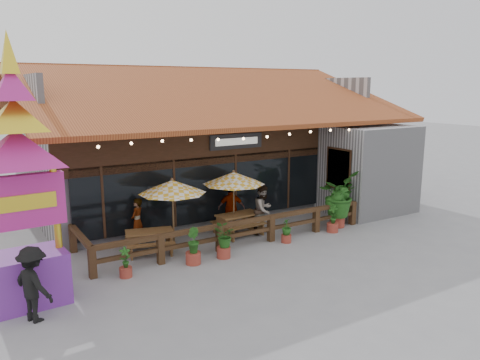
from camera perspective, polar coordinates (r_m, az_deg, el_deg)
ground at (r=16.82m, az=4.19°, el=-6.67°), size 100.00×100.00×0.00m
restaurant_building at (r=22.02m, az=-5.24°, el=3.51°), size 15.50×14.73×6.09m
patio_railing at (r=15.26m, az=-2.12°, el=-6.13°), size 10.00×2.60×0.92m
umbrella_left at (r=15.14m, az=-8.25°, el=-0.85°), size 2.80×2.80×2.33m
umbrella_right at (r=16.33m, az=-0.78°, el=0.20°), size 2.57×2.57×2.34m
picnic_table_left at (r=15.22m, az=-10.96°, el=-6.92°), size 1.77×1.62×0.71m
picnic_table_right at (r=16.71m, az=-0.21°, el=-4.95°), size 1.63×1.43×0.75m
thai_sign_tower at (r=11.90m, az=-25.47°, el=2.75°), size 2.70×2.70×6.90m
tropical_plant at (r=17.80m, az=11.89°, el=-1.88°), size 1.98×1.91×2.09m
diner_a at (r=16.00m, az=-12.41°, el=-4.93°), size 0.67×0.67×1.57m
diner_b at (r=16.69m, az=2.86°, el=-3.63°), size 1.06×0.96×1.77m
diner_c at (r=17.10m, az=-1.04°, el=-3.44°), size 1.05×0.84×1.66m
pedestrian at (r=11.62m, az=-23.89°, el=-11.54°), size 1.09×1.30×1.74m
planter_a at (r=13.50m, az=-13.79°, el=-9.99°), size 0.35×0.35×0.86m
planter_b at (r=14.06m, az=-5.75°, el=-8.22°), size 0.45×0.45×1.11m
planter_c at (r=14.46m, az=-2.02°, el=-7.24°), size 0.84×0.84×1.05m
planter_d at (r=15.95m, az=5.68°, el=-6.20°), size 0.45×0.45×0.84m
planter_e at (r=17.31m, az=11.23°, el=-4.89°), size 0.41×0.41×1.01m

